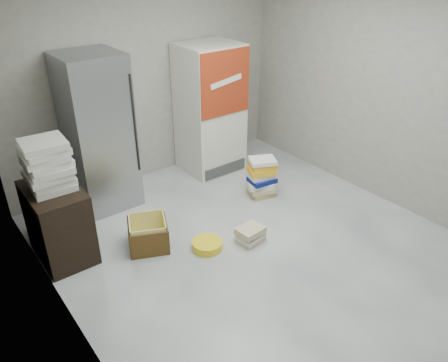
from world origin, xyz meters
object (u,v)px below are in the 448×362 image
coke_cooler (210,109)px  phonebook_stack_main (262,177)px  cardboard_box (148,236)px  steel_fridge (98,133)px  wood_shelf (59,222)px

coke_cooler → phonebook_stack_main: bearing=-88.2°
phonebook_stack_main → cardboard_box: size_ratio=0.96×
steel_fridge → phonebook_stack_main: size_ratio=3.55×
wood_shelf → phonebook_stack_main: (2.51, -0.36, -0.13)m
coke_cooler → phonebook_stack_main: 1.25m
coke_cooler → cardboard_box: size_ratio=3.25×
steel_fridge → cardboard_box: size_ratio=3.43×
steel_fridge → cardboard_box: 1.43m
steel_fridge → coke_cooler: 1.65m
wood_shelf → phonebook_stack_main: wood_shelf is taller
coke_cooler → cardboard_box: (-1.69, -1.17, -0.77)m
steel_fridge → wood_shelf: bearing=-138.7°
phonebook_stack_main → cardboard_box: (-1.73, -0.09, -0.13)m
phonebook_stack_main → coke_cooler: bearing=109.8°
wood_shelf → cardboard_box: size_ratio=1.44×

